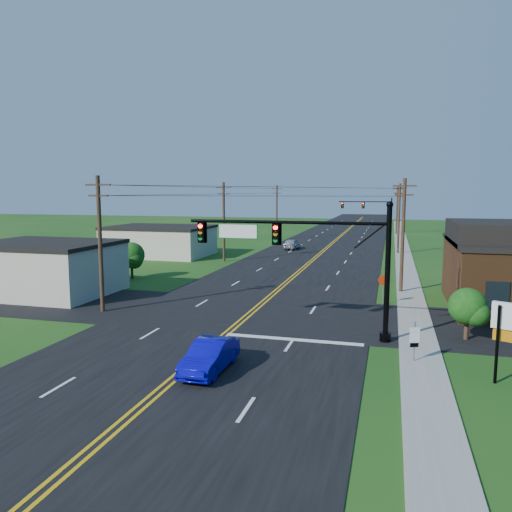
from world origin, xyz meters
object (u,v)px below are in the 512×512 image
(signal_mast_far, at_px, (368,209))
(blue_car, at_px, (210,357))
(signal_mast_main, at_px, (304,251))
(stop_sign, at_px, (383,283))
(route_sign, at_px, (415,339))

(signal_mast_far, bearing_deg, blue_car, -92.26)
(signal_mast_main, xyz_separation_m, signal_mast_far, (0.10, 72.00, -0.20))
(blue_car, bearing_deg, signal_mast_main, 66.72)
(signal_mast_far, bearing_deg, stop_sign, -86.31)
(signal_mast_main, xyz_separation_m, blue_car, (-3.01, -6.62, -4.06))
(blue_car, bearing_deg, stop_sign, 66.45)
(stop_sign, bearing_deg, signal_mast_far, 79.60)
(stop_sign, bearing_deg, blue_car, -128.77)
(route_sign, bearing_deg, signal_mast_far, 74.47)
(blue_car, height_order, route_sign, route_sign)
(signal_mast_main, distance_m, stop_sign, 10.39)
(signal_mast_main, distance_m, signal_mast_far, 72.00)
(blue_car, distance_m, stop_sign, 17.19)
(signal_mast_main, relative_size, signal_mast_far, 1.03)
(route_sign, bearing_deg, stop_sign, 77.93)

